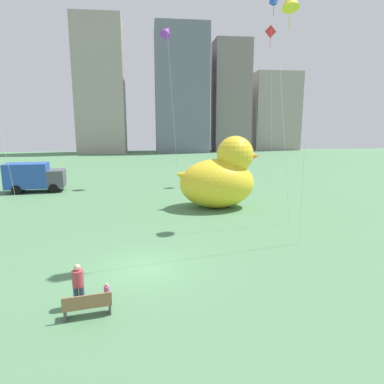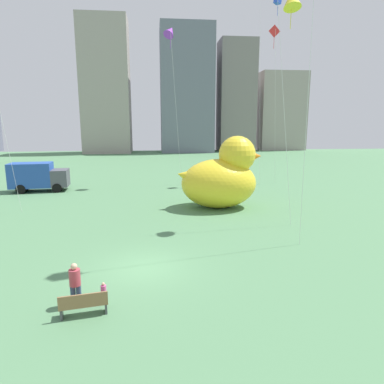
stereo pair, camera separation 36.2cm
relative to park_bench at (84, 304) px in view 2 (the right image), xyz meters
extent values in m
plane|color=#518156|center=(1.96, 3.95, -0.48)|extent=(140.00, 140.00, 0.00)
cube|color=olive|center=(-0.01, 0.08, -0.06)|extent=(1.72, 0.72, 0.06)
cube|color=olive|center=(0.02, -0.12, 0.20)|extent=(1.66, 0.34, 0.45)
cube|color=#47474C|center=(-0.76, -0.05, -0.28)|extent=(0.14, 0.38, 0.39)
cube|color=#47474C|center=(0.73, 0.20, -0.28)|extent=(0.14, 0.38, 0.39)
cylinder|color=#38476B|center=(-0.53, 0.76, -0.06)|extent=(0.19, 0.19, 0.83)
cylinder|color=#38476B|center=(-0.33, 0.76, -0.06)|extent=(0.19, 0.19, 0.83)
cylinder|color=#B23F4C|center=(-0.43, 0.76, 0.66)|extent=(0.41, 0.41, 0.62)
sphere|color=#D8AD8C|center=(-0.43, 0.76, 1.09)|extent=(0.24, 0.24, 0.24)
cylinder|color=silver|center=(0.52, 0.82, -0.27)|extent=(0.10, 0.10, 0.42)
cylinder|color=silver|center=(0.63, 0.82, -0.27)|extent=(0.10, 0.10, 0.42)
cylinder|color=#D85999|center=(0.57, 0.82, 0.10)|extent=(0.21, 0.21, 0.31)
sphere|color=#D8AD8C|center=(0.57, 0.82, 0.32)|extent=(0.12, 0.12, 0.12)
ellipsoid|color=yellow|center=(7.61, 15.32, 1.48)|extent=(6.00, 4.43, 3.91)
sphere|color=yellow|center=(9.04, 15.32, 3.79)|extent=(2.92, 2.92, 2.92)
cone|color=orange|center=(10.36, 15.32, 3.64)|extent=(1.31, 1.31, 1.31)
cone|color=yellow|center=(5.00, 15.32, 2.13)|extent=(1.79, 1.56, 1.88)
cube|color=#264CA5|center=(-9.66, 23.71, 1.17)|extent=(4.11, 2.65, 2.40)
cube|color=#4C4C56|center=(-6.96, 23.96, 0.81)|extent=(1.72, 2.43, 1.68)
cylinder|color=black|center=(-7.16, 23.94, -0.03)|extent=(1.11, 2.47, 0.90)
cylinder|color=black|center=(-10.46, 23.64, -0.03)|extent=(1.11, 2.47, 0.90)
cube|color=#9E938C|center=(-8.04, 69.04, 13.99)|extent=(10.37, 7.59, 28.93)
cube|color=slate|center=(9.96, 70.78, 13.44)|extent=(11.83, 10.98, 27.83)
cube|color=gray|center=(21.96, 71.75, 12.26)|extent=(8.38, 7.18, 25.48)
cube|color=#9E938C|center=(33.96, 75.11, 8.95)|extent=(11.25, 9.29, 18.85)
cylinder|color=silver|center=(14.19, 26.83, 9.28)|extent=(0.24, 3.09, 19.52)
cylinder|color=blue|center=(15.73, 26.72, 18.14)|extent=(0.04, 0.04, 1.60)
cylinder|color=silver|center=(4.88, 25.87, 7.48)|extent=(1.10, 1.04, 15.92)
cone|color=purple|center=(4.38, 26.40, 15.44)|extent=(1.82, 1.90, 1.55)
cylinder|color=purple|center=(4.38, 26.40, 14.54)|extent=(0.04, 0.04, 1.60)
cylinder|color=silver|center=(15.49, 25.36, 7.56)|extent=(0.95, 0.65, 16.07)
cube|color=red|center=(15.18, 25.83, 15.59)|extent=(1.27, 0.14, 1.27)
cylinder|color=red|center=(15.18, 25.83, 14.69)|extent=(0.04, 0.04, 1.60)
cylinder|color=silver|center=(10.84, 10.23, 6.62)|extent=(1.42, 0.71, 14.19)
cylinder|color=yellow|center=(11.18, 10.93, 12.81)|extent=(0.04, 0.04, 1.60)
cylinder|color=silver|center=(10.55, 6.32, 9.90)|extent=(0.10, 0.15, 20.75)
camera|label=1|loc=(2.28, -11.39, 6.26)|focal=32.21mm
camera|label=2|loc=(2.64, -11.43, 6.26)|focal=32.21mm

